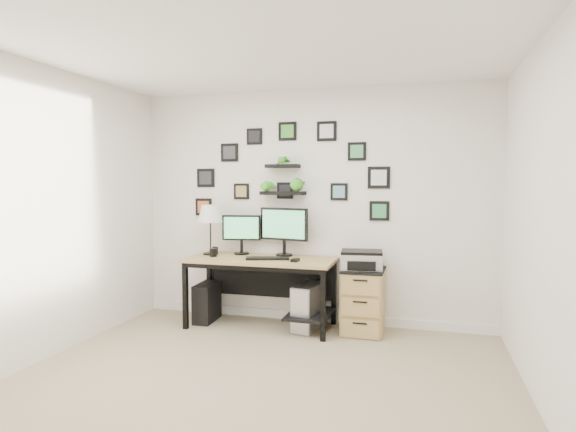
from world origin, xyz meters
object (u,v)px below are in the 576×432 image
(monitor_right, at_px, (284,227))
(file_cabinet, at_px, (363,301))
(desk, at_px, (265,269))
(table_lamp, at_px, (210,215))
(pc_tower_black, at_px, (207,302))
(printer, at_px, (362,260))
(monitor_left, at_px, (241,231))
(mug, at_px, (213,253))
(pc_tower_grey, at_px, (308,307))

(monitor_right, height_order, file_cabinet, monitor_right)
(desk, bearing_deg, table_lamp, 173.53)
(pc_tower_black, bearing_deg, monitor_right, 9.50)
(printer, bearing_deg, monitor_left, 174.84)
(mug, bearing_deg, pc_tower_grey, 3.52)
(monitor_right, distance_m, printer, 0.94)
(monitor_left, xyz_separation_m, mug, (-0.24, -0.25, -0.22))
(desk, xyz_separation_m, pc_tower_black, (-0.70, 0.00, -0.41))
(monitor_left, bearing_deg, monitor_right, 1.75)
(file_cabinet, bearing_deg, pc_tower_grey, -174.07)
(printer, bearing_deg, desk, -177.03)
(mug, bearing_deg, printer, 4.27)
(table_lamp, height_order, mug, table_lamp)
(printer, bearing_deg, pc_tower_black, -178.27)
(pc_tower_black, bearing_deg, mug, -34.00)
(mug, bearing_deg, monitor_left, 45.72)
(monitor_right, distance_m, file_cabinet, 1.17)
(monitor_left, xyz_separation_m, file_cabinet, (1.40, -0.12, -0.68))
(mug, bearing_deg, pc_tower_black, 149.20)
(printer, bearing_deg, monitor_right, 170.98)
(pc_tower_grey, distance_m, file_cabinet, 0.58)
(pc_tower_black, relative_size, file_cabinet, 0.64)
(monitor_left, height_order, monitor_right, monitor_right)
(table_lamp, height_order, printer, table_lamp)
(printer, bearing_deg, table_lamp, 179.24)
(monitor_left, height_order, pc_tower_black, monitor_left)
(desk, relative_size, file_cabinet, 2.39)
(mug, relative_size, file_cabinet, 0.13)
(pc_tower_black, distance_m, file_cabinet, 1.76)
(desk, height_order, table_lamp, table_lamp)
(desk, xyz_separation_m, table_lamp, (-0.68, 0.08, 0.58))
(table_lamp, xyz_separation_m, file_cabinet, (1.74, -0.02, -0.87))
(desk, distance_m, pc_tower_grey, 0.62)
(monitor_left, height_order, file_cabinet, monitor_left)
(monitor_left, height_order, pc_tower_grey, monitor_left)
(monitor_left, height_order, printer, monitor_left)
(monitor_right, bearing_deg, desk, -129.34)
(desk, distance_m, mug, 0.61)
(pc_tower_grey, xyz_separation_m, printer, (0.55, 0.06, 0.52))
(mug, bearing_deg, table_lamp, 123.95)
(monitor_right, height_order, printer, monitor_right)
(monitor_right, xyz_separation_m, table_lamp, (-0.84, -0.12, 0.13))
(desk, bearing_deg, printer, 2.97)
(desk, height_order, monitor_left, monitor_left)
(pc_tower_black, distance_m, printer, 1.82)
(mug, relative_size, printer, 0.20)
(table_lamp, distance_m, file_cabinet, 1.94)
(file_cabinet, bearing_deg, desk, -176.86)
(monitor_left, relative_size, pc_tower_black, 1.04)
(monitor_right, bearing_deg, pc_tower_grey, -30.90)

